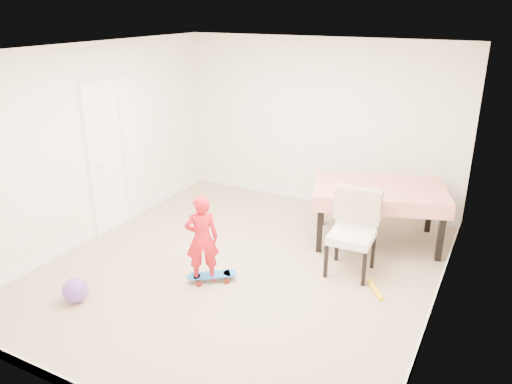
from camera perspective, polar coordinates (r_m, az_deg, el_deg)
The scene contains 16 objects.
ground at distance 6.22m, azimuth -1.69°, elevation -8.64°, with size 5.00×5.00×0.00m, color tan.
ceiling at distance 5.44m, azimuth -1.99°, elevation 15.77°, with size 4.50×5.00×0.04m, color white.
wall_back at distance 7.87m, azimuth 7.18°, elevation 7.74°, with size 4.50×0.04×2.60m, color white.
wall_front at distance 3.90m, azimuth -20.22°, elevation -7.33°, with size 4.50×0.04×2.60m, color white.
wall_left at distance 7.02m, azimuth -17.94°, elevation 5.31°, with size 0.04×5.00×2.60m, color white.
wall_right at distance 5.04m, azimuth 20.82°, elevation -1.00°, with size 0.04×5.00×2.60m, color white.
door at distance 7.29m, azimuth -16.02°, elevation 3.82°, with size 0.10×0.94×2.11m, color white.
baseboard_back at distance 8.24m, azimuth 6.82°, elevation -0.67°, with size 4.50×0.02×0.12m, color white.
baseboard_left at distance 7.44m, azimuth -16.95°, elevation -3.92°, with size 0.02×5.00×0.12m, color white.
baseboard_right at distance 5.59m, azimuth 19.28°, elevation -12.90°, with size 0.02×5.00×0.12m, color white.
dining_table at distance 6.90m, azimuth 13.70°, elevation -2.48°, with size 1.69×1.06×0.80m, color #AF0912, non-canonical shape.
dining_chair at distance 5.99m, azimuth 10.88°, elevation -4.75°, with size 0.56×0.64×1.02m, color white, non-canonical shape.
skateboard at distance 5.95m, azimuth -5.06°, elevation -9.72°, with size 0.59×0.21×0.09m, color blue, non-canonical shape.
child at distance 5.71m, azimuth -6.19°, elevation -5.66°, with size 0.38×0.25×1.05m, color red.
balloon at distance 5.85m, azimuth -19.95°, elevation -10.50°, with size 0.28×0.28×0.28m, color #744BB6.
foam_toy at distance 5.88m, azimuth 13.48°, elevation -10.79°, with size 0.06×0.06×0.40m, color yellow.
Camera 1 is at (2.68, -4.70, 3.05)m, focal length 35.00 mm.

